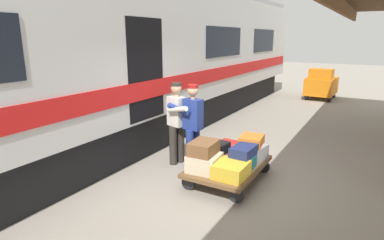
{
  "coord_description": "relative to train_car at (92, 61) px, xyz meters",
  "views": [
    {
      "loc": [
        -1.96,
        5.07,
        2.58
      ],
      "look_at": [
        0.8,
        0.31,
        1.15
      ],
      "focal_mm": 29.89,
      "sensor_mm": 36.0,
      "label": 1
    }
  ],
  "objects": [
    {
      "name": "ground_plane",
      "position": [
        -3.53,
        -0.0,
        -2.06
      ],
      "size": [
        60.0,
        60.0,
        0.0
      ],
      "primitive_type": "plane",
      "color": "gray"
    },
    {
      "name": "train_car",
      "position": [
        0.0,
        0.0,
        0.0
      ],
      "size": [
        3.02,
        21.13,
        4.0
      ],
      "color": "silver",
      "rests_on": "ground_plane"
    },
    {
      "name": "luggage_cart",
      "position": [
        -3.33,
        0.01,
        -1.79
      ],
      "size": [
        1.15,
        1.71,
        0.32
      ],
      "color": "brown",
      "rests_on": "ground_plane"
    },
    {
      "name": "suitcase_gray_aluminum",
      "position": [
        -3.58,
        -0.46,
        -1.6
      ],
      "size": [
        0.57,
        0.55,
        0.28
      ],
      "primitive_type": "cube",
      "rotation": [
        0.0,
        0.0,
        -0.13
      ],
      "color": "#9EA0A5",
      "rests_on": "luggage_cart"
    },
    {
      "name": "suitcase_burgundy_valise",
      "position": [
        -3.08,
        0.01,
        -1.65
      ],
      "size": [
        0.51,
        0.58,
        0.18
      ],
      "primitive_type": "cube",
      "rotation": [
        0.0,
        0.0,
        0.09
      ],
      "color": "maroon",
      "rests_on": "luggage_cart"
    },
    {
      "name": "suitcase_cream_canvas",
      "position": [
        -3.08,
        0.48,
        -1.59
      ],
      "size": [
        0.56,
        0.56,
        0.3
      ],
      "primitive_type": "cube",
      "rotation": [
        0.0,
        0.0,
        0.08
      ],
      "color": "beige",
      "rests_on": "luggage_cart"
    },
    {
      "name": "suitcase_yellow_case",
      "position": [
        -3.58,
        0.48,
        -1.62
      ],
      "size": [
        0.51,
        0.57,
        0.24
      ],
      "primitive_type": "cube",
      "rotation": [
        0.0,
        0.0,
        -0.0
      ],
      "color": "gold",
      "rests_on": "luggage_cart"
    },
    {
      "name": "suitcase_red_plastic",
      "position": [
        -3.08,
        -0.46,
        -1.63
      ],
      "size": [
        0.45,
        0.61,
        0.22
      ],
      "primitive_type": "cube",
      "rotation": [
        0.0,
        0.0,
        -0.07
      ],
      "color": "#AD231E",
      "rests_on": "luggage_cart"
    },
    {
      "name": "suitcase_teal_softside",
      "position": [
        -3.58,
        0.01,
        -1.63
      ],
      "size": [
        0.46,
        0.58,
        0.23
      ],
      "primitive_type": "cube",
      "rotation": [
        0.0,
        0.0,
        0.02
      ],
      "color": "#1E666B",
      "rests_on": "luggage_cart"
    },
    {
      "name": "suitcase_navy_fabric",
      "position": [
        -3.62,
        0.02,
        -1.42
      ],
      "size": [
        0.37,
        0.55,
        0.18
      ],
      "primitive_type": "cube",
      "rotation": [
        0.0,
        0.0,
        -0.04
      ],
      "color": "navy",
      "rests_on": "suitcase_teal_softside"
    },
    {
      "name": "suitcase_orange_carryall",
      "position": [
        -3.58,
        -0.47,
        -1.37
      ],
      "size": [
        0.47,
        0.55,
        0.17
      ],
      "primitive_type": "cube",
      "rotation": [
        0.0,
        0.0,
        0.13
      ],
      "color": "#CC6B23",
      "rests_on": "suitcase_gray_aluminum"
    },
    {
      "name": "suitcase_brown_leather",
      "position": [
        -3.05,
        0.45,
        -1.33
      ],
      "size": [
        0.44,
        0.57,
        0.23
      ],
      "primitive_type": "cube",
      "rotation": [
        0.0,
        0.0,
        0.06
      ],
      "color": "brown",
      "rests_on": "suitcase_cream_canvas"
    },
    {
      "name": "suitcase_black_hardshell",
      "position": [
        -3.07,
        -0.03,
        -1.46
      ],
      "size": [
        0.43,
        0.41,
        0.19
      ],
      "primitive_type": "cube",
      "rotation": [
        0.0,
        0.0,
        -0.11
      ],
      "color": "black",
      "rests_on": "suitcase_burgundy_valise"
    },
    {
      "name": "porter_in_overalls",
      "position": [
        -2.44,
        -0.19,
        -1.14
      ],
      "size": [
        0.7,
        0.48,
        1.7
      ],
      "color": "navy",
      "rests_on": "ground_plane"
    },
    {
      "name": "porter_by_door",
      "position": [
        -2.06,
        -0.24,
        -1.14
      ],
      "size": [
        0.73,
        0.55,
        1.7
      ],
      "color": "#332D28",
      "rests_on": "ground_plane"
    },
    {
      "name": "baggage_tug",
      "position": [
        -3.45,
        -9.46,
        -1.43
      ],
      "size": [
        1.18,
        1.75,
        1.3
      ],
      "color": "orange",
      "rests_on": "ground_plane"
    }
  ]
}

